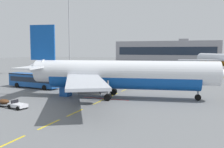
# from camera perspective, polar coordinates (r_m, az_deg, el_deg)

# --- Properties ---
(apron_paint_markings) EXTENTS (8.00, 92.99, 0.01)m
(apron_paint_markings) POSITION_cam_1_polar(r_m,az_deg,el_deg) (54.92, 4.08, -2.96)
(apron_paint_markings) COLOR yellow
(apron_paint_markings) RESTS_ON ground
(airliner_foreground) EXTENTS (34.70, 34.04, 12.20)m
(airliner_foreground) POSITION_cam_1_polar(r_m,az_deg,el_deg) (42.38, 1.65, -0.04)
(airliner_foreground) COLOR white
(airliner_foreground) RESTS_ON ground
(airliner_mid_left) EXTENTS (32.78, 34.59, 12.69)m
(airliner_mid_left) POSITION_cam_1_polar(r_m,az_deg,el_deg) (112.55, 22.57, 3.00)
(airliner_mid_left) COLOR silver
(airliner_mid_left) RESTS_ON ground
(apron_shuttle_bus) EXTENTS (12.26, 4.18, 3.00)m
(apron_shuttle_bus) POSITION_cam_1_polar(r_m,az_deg,el_deg) (56.29, -16.88, -1.18)
(apron_shuttle_bus) COLOR #194C99
(apron_shuttle_bus) RESTS_ON ground
(fuel_service_truck) EXTENTS (7.38, 4.09, 3.14)m
(fuel_service_truck) POSITION_cam_1_polar(r_m,az_deg,el_deg) (73.44, -14.75, 0.27)
(fuel_service_truck) COLOR black
(fuel_service_truck) RESTS_ON ground
(uld_cargo_container) EXTENTS (1.65, 1.61, 1.60)m
(uld_cargo_container) POSITION_cam_1_polar(r_m,az_deg,el_deg) (45.28, -10.21, -3.79)
(uld_cargo_container) COLOR #194C9E
(uld_cargo_container) RESTS_ON ground
(apron_light_mast_near) EXTENTS (1.80, 1.80, 29.09)m
(apron_light_mast_near) POSITION_cam_1_polar(r_m,az_deg,el_deg) (84.66, -9.48, 11.95)
(apron_light_mast_near) COLOR slate
(apron_light_mast_near) RESTS_ON ground
(terminal_satellite) EXTENTS (62.80, 26.52, 14.89)m
(terminal_satellite) POSITION_cam_1_polar(r_m,az_deg,el_deg) (170.29, 12.42, 4.81)
(terminal_satellite) COLOR gray
(terminal_satellite) RESTS_ON ground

